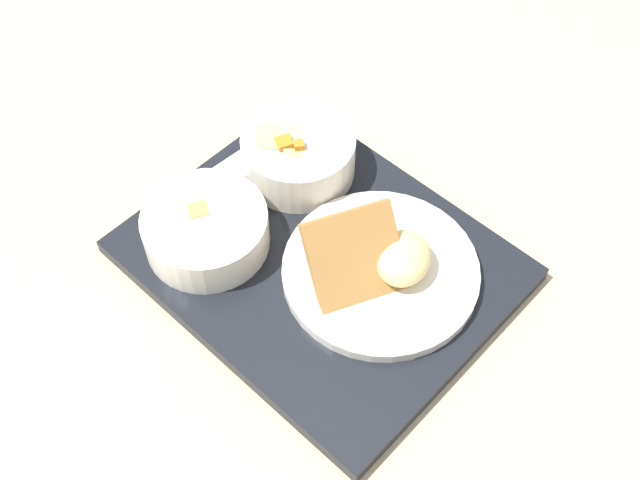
{
  "coord_description": "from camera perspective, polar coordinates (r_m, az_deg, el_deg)",
  "views": [
    {
      "loc": [
        0.34,
        -0.39,
        0.77
      ],
      "look_at": [
        0.0,
        0.0,
        0.05
      ],
      "focal_mm": 45.0,
      "sensor_mm": 36.0,
      "label": 1
    }
  ],
  "objects": [
    {
      "name": "bowl_soup",
      "position": [
        0.91,
        -8.14,
        0.88
      ],
      "size": [
        0.14,
        0.14,
        0.05
      ],
      "color": "silver",
      "rests_on": "serving_tray"
    },
    {
      "name": "plate_main",
      "position": [
        0.88,
        4.36,
        -1.92
      ],
      "size": [
        0.22,
        0.22,
        0.09
      ],
      "color": "silver",
      "rests_on": "serving_tray"
    },
    {
      "name": "knife",
      "position": [
        0.99,
        -8.21,
        4.46
      ],
      "size": [
        0.03,
        0.18,
        0.01
      ],
      "rotation": [
        0.0,
        0.0,
        1.47
      ],
      "color": "silver",
      "rests_on": "serving_tray"
    },
    {
      "name": "ground_plane",
      "position": [
        0.93,
        0.0,
        -1.77
      ],
      "size": [
        4.0,
        4.0,
        0.0
      ],
      "primitive_type": "plane",
      "color": "tan"
    },
    {
      "name": "serving_tray",
      "position": [
        0.92,
        0.0,
        -1.44
      ],
      "size": [
        0.41,
        0.34,
        0.02
      ],
      "color": "black",
      "rests_on": "ground_plane"
    },
    {
      "name": "bowl_salad",
      "position": [
        0.96,
        -1.56,
        6.23
      ],
      "size": [
        0.14,
        0.14,
        0.07
      ],
      "color": "silver",
      "rests_on": "serving_tray"
    },
    {
      "name": "spoon",
      "position": [
        0.98,
        -6.9,
        4.38
      ],
      "size": [
        0.04,
        0.15,
        0.01
      ],
      "rotation": [
        0.0,
        0.0,
        1.42
      ],
      "color": "silver",
      "rests_on": "serving_tray"
    }
  ]
}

